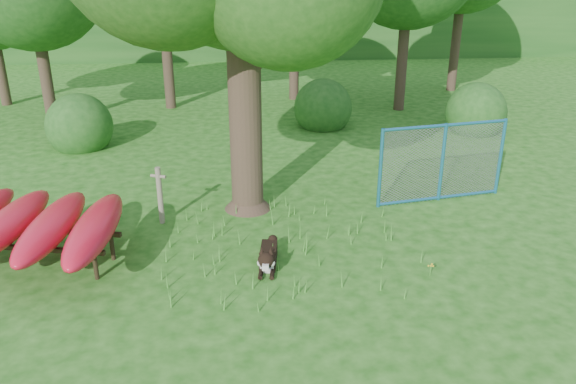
{
  "coord_description": "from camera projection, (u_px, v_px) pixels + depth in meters",
  "views": [
    {
      "loc": [
        -0.63,
        -7.95,
        4.73
      ],
      "look_at": [
        0.2,
        1.2,
        1.0
      ],
      "focal_mm": 35.0,
      "sensor_mm": 36.0,
      "label": 1
    }
  ],
  "objects": [
    {
      "name": "ground",
      "position": [
        282.0,
        276.0,
        9.17
      ],
      "size": [
        80.0,
        80.0,
        0.0
      ],
      "primitive_type": "plane",
      "color": "#1A5511",
      "rests_on": "ground"
    },
    {
      "name": "shrub_right",
      "position": [
        473.0,
        132.0,
        17.1
      ],
      "size": [
        1.8,
        1.8,
        1.8
      ],
      "primitive_type": "sphere",
      "color": "#1D5019",
      "rests_on": "ground"
    },
    {
      "name": "wooden_post",
      "position": [
        160.0,
        194.0,
        10.85
      ],
      "size": [
        0.31,
        0.17,
        1.16
      ],
      "rotation": [
        0.0,
        0.0,
        -0.36
      ],
      "color": "#716855",
      "rests_on": "ground"
    },
    {
      "name": "fence_section",
      "position": [
        442.0,
        162.0,
        11.84
      ],
      "size": [
        2.88,
        0.6,
        2.84
      ],
      "rotation": [
        0.0,
        0.0,
        0.18
      ],
      "color": "teal",
      "rests_on": "ground"
    },
    {
      "name": "shrub_left",
      "position": [
        82.0,
        147.0,
        15.67
      ],
      "size": [
        1.8,
        1.8,
        1.8
      ],
      "primitive_type": "sphere",
      "color": "#1D5019",
      "rests_on": "ground"
    },
    {
      "name": "wildflower_clump",
      "position": [
        431.0,
        266.0,
        9.13
      ],
      "size": [
        0.1,
        0.09,
        0.21
      ],
      "rotation": [
        0.0,
        0.0,
        0.44
      ],
      "color": "#489530",
      "rests_on": "ground"
    },
    {
      "name": "shrub_mid",
      "position": [
        322.0,
        127.0,
        17.64
      ],
      "size": [
        1.8,
        1.8,
        1.8
      ],
      "primitive_type": "sphere",
      "color": "#1D5019",
      "rests_on": "ground"
    },
    {
      "name": "husky_dog",
      "position": [
        268.0,
        257.0,
        9.38
      ],
      "size": [
        0.4,
        1.17,
        0.52
      ],
      "rotation": [
        0.0,
        0.0,
        -0.13
      ],
      "color": "black",
      "rests_on": "ground"
    },
    {
      "name": "kayak_rack",
      "position": [
        31.0,
        225.0,
        9.26
      ],
      "size": [
        3.09,
        3.31,
        0.97
      ],
      "rotation": [
        0.0,
        0.0,
        -0.22
      ],
      "color": "black",
      "rests_on": "ground"
    }
  ]
}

